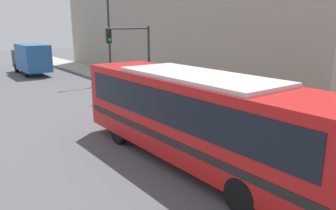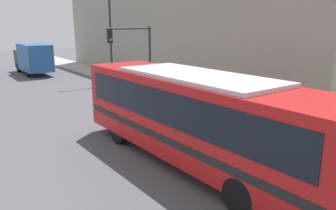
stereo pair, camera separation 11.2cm
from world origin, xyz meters
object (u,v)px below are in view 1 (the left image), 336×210
city_bus (196,113)px  traffic_light_pole (133,47)px  parking_meter (192,91)px  delivery_truck (31,58)px  fire_hydrant (261,117)px  street_lamp (105,26)px

city_bus → traffic_light_pole: size_ratio=2.46×
parking_meter → city_bus: bearing=-129.5°
traffic_light_pole → delivery_truck: bearing=102.7°
delivery_truck → fire_hydrant: (4.25, -23.99, -1.07)m
delivery_truck → fire_hydrant: delivery_truck is taller
delivery_truck → city_bus: bearing=-92.2°
traffic_light_pole → fire_hydrant: bearing=-83.8°
delivery_truck → traffic_light_pole: bearing=-77.3°
delivery_truck → street_lamp: street_lamp is taller
parking_meter → street_lamp: (-0.05, 11.15, 3.68)m
delivery_truck → fire_hydrant: bearing=-79.9°
delivery_truck → fire_hydrant: size_ratio=8.27×
traffic_light_pole → street_lamp: 6.47m
fire_hydrant → parking_meter: size_ratio=0.67×
traffic_light_pole → street_lamp: bearing=80.7°
city_bus → fire_hydrant: size_ratio=14.00×
traffic_light_pole → street_lamp: street_lamp is taller
traffic_light_pole → parking_meter: size_ratio=3.80×
fire_hydrant → parking_meter: (0.00, 4.99, 0.41)m
city_bus → fire_hydrant: (5.22, 1.34, -1.32)m
traffic_light_pole → street_lamp: (1.03, 6.24, 1.36)m
street_lamp → traffic_light_pole: bearing=-99.3°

